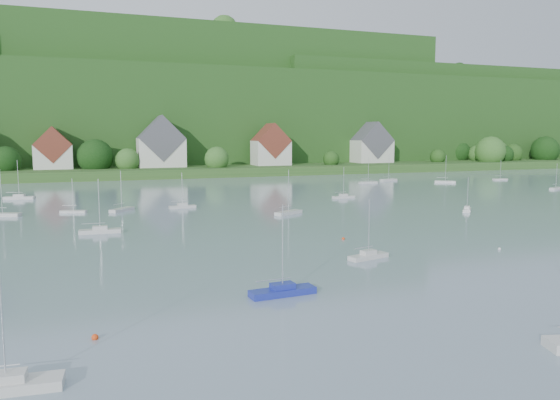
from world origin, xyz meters
The scene contains 13 objects.
far_shore_strip centered at (0.00, 200.00, 1.50)m, with size 600.00×60.00×3.00m, color #2A5720.
forested_ridge centered at (0.39, 268.57, 22.89)m, with size 620.00×181.22×69.89m.
village_building_1 centered at (-30.00, 189.00, 8.75)m, with size 12.00×9.36×14.00m.
village_building_2 centered at (5.00, 188.00, 10.27)m, with size 16.00×11.44×18.00m.
village_building_3 centered at (45.00, 186.00, 9.43)m, with size 13.00×10.40×15.50m.
village_building_4 centered at (90.00, 190.00, 9.59)m, with size 15.00×10.40×16.50m.
near_sailboat_0 centered at (-24.73, 28.17, 0.44)m, with size 6.09×2.16×8.06m.
near_sailboat_1 centered at (-4.09, 39.87, 0.44)m, with size 6.12×2.13×8.12m.
near_sailboat_3 centered at (10.09, 49.76, 0.40)m, with size 5.33×2.70×6.94m.
mooring_buoy_3 centered at (12.51, 61.02, 0.00)m, with size 0.42×0.42×0.42m, color #EE4514.
mooring_buoy_4 centered at (27.73, 48.42, 0.00)m, with size 0.39×0.39×0.39m, color silver.
mooring_buoy_5 centered at (-19.97, 34.61, 0.00)m, with size 0.49×0.49×0.49m, color #EE4514.
far_sailboat_cluster centered at (3.24, 114.69, 0.37)m, with size 191.24×80.75×8.71m.
Camera 1 is at (-20.08, -3.57, 14.15)m, focal length 34.40 mm.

